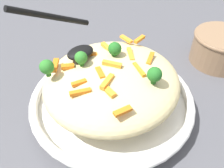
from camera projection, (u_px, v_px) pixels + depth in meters
ground_plane at (112, 107)px, 0.52m from camera, size 2.40×2.40×0.00m
serving_bowl at (112, 101)px, 0.50m from camera, size 0.34×0.34×0.04m
pasta_mound at (112, 82)px, 0.46m from camera, size 0.28×0.26×0.08m
carrot_piece_0 at (101, 73)px, 0.42m from camera, size 0.02×0.03×0.01m
carrot_piece_1 at (140, 39)px, 0.52m from camera, size 0.03×0.01×0.01m
carrot_piece_2 at (139, 70)px, 0.43m from camera, size 0.02×0.04×0.01m
carrot_piece_3 at (80, 92)px, 0.39m from camera, size 0.04×0.02×0.01m
carrot_piece_4 at (130, 54)px, 0.47m from camera, size 0.03×0.04×0.01m
carrot_piece_5 at (109, 91)px, 0.39m from camera, size 0.01×0.03×0.01m
carrot_piece_6 at (107, 81)px, 0.40m from camera, size 0.04×0.02×0.01m
carrot_piece_7 at (106, 47)px, 0.49m from camera, size 0.01×0.03×0.01m
carrot_piece_8 at (79, 83)px, 0.41m from camera, size 0.03×0.02×0.01m
carrot_piece_9 at (112, 64)px, 0.43m from camera, size 0.03×0.04×0.01m
carrot_piece_10 at (123, 111)px, 0.36m from camera, size 0.03×0.02×0.01m
carrot_piece_11 at (55, 65)px, 0.45m from camera, size 0.03×0.03×0.01m
carrot_piece_12 at (126, 39)px, 0.52m from camera, size 0.01×0.03×0.01m
carrot_piece_13 at (150, 58)px, 0.46m from camera, size 0.04×0.03×0.01m
carrot_piece_14 at (87, 55)px, 0.47m from camera, size 0.03×0.03×0.01m
carrot_piece_15 at (68, 66)px, 0.44m from camera, size 0.03×0.02×0.01m
broccoli_floret_0 at (154, 75)px, 0.40m from camera, size 0.03×0.03×0.03m
broccoli_floret_1 at (81, 58)px, 0.43m from camera, size 0.02×0.02×0.03m
broccoli_floret_2 at (47, 67)px, 0.41m from camera, size 0.03×0.03×0.03m
broccoli_floret_3 at (115, 49)px, 0.45m from camera, size 0.03×0.03×0.03m
serving_spoon at (69, 38)px, 0.46m from camera, size 0.18×0.11×0.10m
companion_bowl at (221, 47)px, 0.61m from camera, size 0.15×0.15×0.08m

